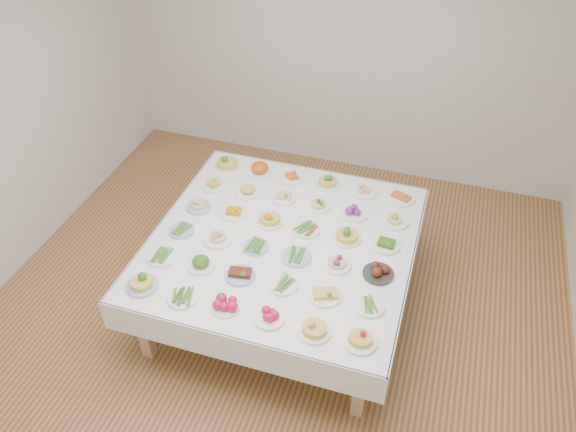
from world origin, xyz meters
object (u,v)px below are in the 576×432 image
(display_table, at_px, (282,246))
(dish_18, at_px, (198,204))
(dish_35, at_px, (401,196))
(dish_0, at_px, (141,280))

(display_table, bearing_deg, dish_18, 168.57)
(dish_18, distance_m, dish_35, 1.77)
(dish_0, relative_size, dish_35, 1.08)
(dish_0, relative_size, dish_18, 1.22)
(dish_18, bearing_deg, dish_35, 21.70)
(dish_18, height_order, dish_35, dish_18)
(display_table, bearing_deg, dish_35, 44.64)
(display_table, xyz_separation_m, dish_18, (-0.82, 0.17, 0.12))
(dish_18, xyz_separation_m, dish_35, (1.65, 0.66, -0.01))
(dish_0, xyz_separation_m, dish_35, (1.65, 1.63, -0.04))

